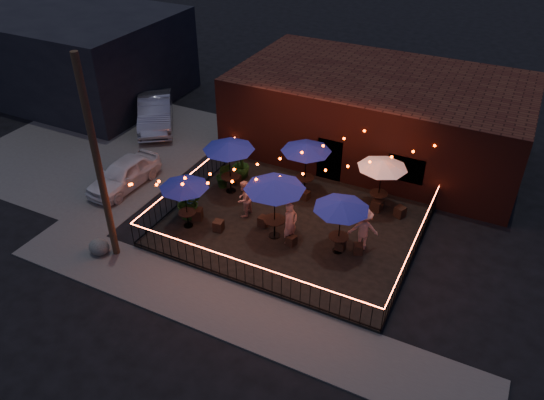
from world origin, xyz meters
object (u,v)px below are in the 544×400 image
(utility_pole, at_px, (98,165))
(cafe_table_4, at_px, (342,206))
(cafe_table_2, at_px, (275,185))
(cafe_table_3, at_px, (306,148))
(cafe_table_0, at_px, (184,185))
(cooler, at_px, (188,200))
(cafe_table_1, at_px, (229,146))
(cafe_table_5, at_px, (383,165))
(boulder, at_px, (99,247))

(utility_pole, xyz_separation_m, cafe_table_4, (7.69, 3.82, -1.71))
(cafe_table_2, xyz_separation_m, cafe_table_3, (-0.24, 3.53, -0.18))
(cafe_table_0, relative_size, cooler, 2.85)
(cafe_table_1, xyz_separation_m, cooler, (-0.89, -2.06, -1.82))
(cafe_table_0, relative_size, cafe_table_5, 1.14)
(utility_pole, bearing_deg, cafe_table_3, 55.72)
(utility_pole, xyz_separation_m, boulder, (-0.55, -0.30, -3.66))
(cafe_table_3, bearing_deg, cafe_table_5, 5.01)
(cafe_table_2, xyz_separation_m, cafe_table_5, (3.07, 3.82, -0.29))
(cafe_table_2, bearing_deg, boulder, -145.42)
(cafe_table_2, distance_m, cafe_table_4, 2.63)
(cafe_table_3, xyz_separation_m, cooler, (-3.89, -3.52, -1.76))
(cafe_table_1, xyz_separation_m, boulder, (-2.40, -5.95, -2.11))
(cafe_table_3, distance_m, cafe_table_5, 3.33)
(cafe_table_3, bearing_deg, cafe_table_2, -86.10)
(cafe_table_1, bearing_deg, boulder, -111.95)
(cafe_table_1, relative_size, cafe_table_2, 0.96)
(cafe_table_2, bearing_deg, cafe_table_0, -164.24)
(utility_pole, bearing_deg, cafe_table_2, 35.14)
(cafe_table_4, distance_m, boulder, 9.42)
(cafe_table_3, bearing_deg, cafe_table_4, -49.10)
(cooler, bearing_deg, cafe_table_0, -51.49)
(boulder, bearing_deg, cafe_table_3, 53.95)
(cafe_table_2, distance_m, boulder, 7.20)
(cafe_table_3, relative_size, cafe_table_5, 1.26)
(cafe_table_0, relative_size, cafe_table_2, 0.89)
(cooler, height_order, boulder, cooler)
(cafe_table_2, relative_size, cafe_table_4, 1.24)
(cafe_table_2, bearing_deg, cooler, 179.92)
(cafe_table_1, height_order, cafe_table_5, cafe_table_1)
(boulder, bearing_deg, cooler, 68.81)
(cafe_table_2, relative_size, cafe_table_3, 1.02)
(utility_pole, relative_size, cafe_table_4, 3.32)
(utility_pole, distance_m, cafe_table_3, 8.75)
(cafe_table_1, distance_m, cafe_table_5, 6.55)
(cafe_table_4, relative_size, cooler, 2.59)
(cooler, bearing_deg, cafe_table_4, 7.57)
(cooler, xyz_separation_m, boulder, (-1.51, -3.89, -0.29))
(cafe_table_3, xyz_separation_m, cafe_table_4, (2.85, -3.29, -0.10))
(cafe_table_4, height_order, boulder, cafe_table_4)
(cafe_table_0, height_order, cafe_table_3, cafe_table_3)
(boulder, bearing_deg, utility_pole, 29.00)
(cafe_table_1, relative_size, cafe_table_5, 1.24)
(cafe_table_5, height_order, boulder, cafe_table_5)
(cafe_table_5, relative_size, boulder, 2.70)
(cafe_table_0, height_order, cafe_table_1, cafe_table_1)
(cooler, bearing_deg, boulder, -105.63)
(cafe_table_4, relative_size, boulder, 2.80)
(cafe_table_0, bearing_deg, cafe_table_2, 15.76)
(cafe_table_4, distance_m, cafe_table_5, 3.61)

